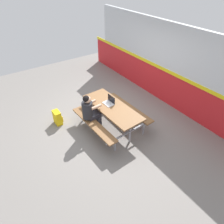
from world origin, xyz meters
name	(u,v)px	position (x,y,z in m)	size (l,w,h in m)	color
ground_plane	(104,119)	(0.00, 0.00, -0.01)	(10.00, 10.00, 0.02)	gray
accent_backdrop	(162,64)	(0.00, 2.33, 1.25)	(8.00, 0.14, 2.60)	red
picnic_table_main	(112,111)	(0.47, 0.00, 0.58)	(1.98, 1.63, 0.74)	brown
student_nearer	(90,110)	(0.23, -0.57, 0.71)	(0.37, 0.53, 1.21)	#2D2D38
laptop_silver	(109,102)	(0.30, 0.03, 0.79)	(0.33, 0.23, 0.22)	silver
backpack_dark	(58,118)	(-0.60, -1.25, 0.22)	(0.30, 0.22, 0.44)	yellow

